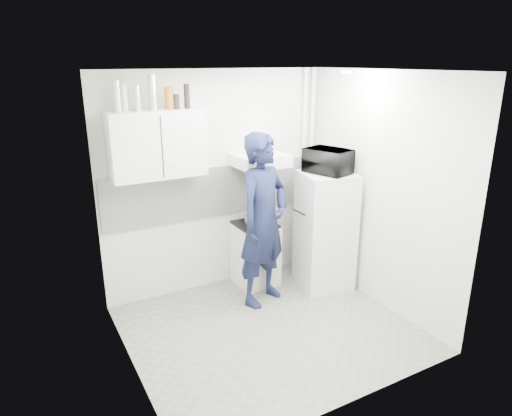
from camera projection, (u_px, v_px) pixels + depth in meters
floor at (269, 329)px, 4.78m from camera, size 2.80×2.80×0.00m
ceiling at (272, 71)px, 3.98m from camera, size 2.80×2.80×0.00m
wall_back at (217, 182)px, 5.42m from camera, size 2.80×0.00×2.80m
wall_left at (124, 238)px, 3.74m from camera, size 0.00×2.60×2.60m
wall_right at (380, 192)px, 5.02m from camera, size 0.00×2.60×2.60m
person at (263, 221)px, 5.08m from camera, size 0.84×0.71×1.97m
stove at (255, 254)px, 5.67m from camera, size 0.48×0.48×0.77m
fridge at (325, 231)px, 5.53m from camera, size 0.70×0.70×1.43m
stove_top at (255, 224)px, 5.55m from camera, size 0.46×0.46×0.03m
saucepan at (251, 219)px, 5.55m from camera, size 0.15×0.15×0.09m
microwave at (328, 161)px, 5.26m from camera, size 0.59×0.48×0.29m
bottle_a at (117, 96)px, 4.44m from camera, size 0.07×0.07×0.30m
bottle_b at (124, 98)px, 4.47m from camera, size 0.07×0.07×0.26m
bottle_c at (137, 98)px, 4.53m from camera, size 0.06×0.06×0.25m
bottle_d at (152, 92)px, 4.59m from camera, size 0.08×0.08×0.35m
canister_a at (169, 98)px, 4.69m from camera, size 0.09×0.09×0.23m
canister_b at (176, 102)px, 4.73m from camera, size 0.08×0.08×0.15m
bottle_e at (187, 96)px, 4.78m from camera, size 0.06×0.06×0.25m
upper_cabinet at (157, 144)px, 4.76m from camera, size 1.00×0.35×0.70m
range_hood at (260, 160)px, 5.34m from camera, size 0.60×0.50×0.14m
backsplash at (218, 191)px, 5.44m from camera, size 2.74×0.03×0.60m
pipe_a at (310, 172)px, 5.95m from camera, size 0.05×0.05×2.60m
pipe_b at (303, 173)px, 5.90m from camera, size 0.04×0.04×2.60m
ceiling_spot_fixture at (347, 72)px, 4.61m from camera, size 0.10×0.10×0.02m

